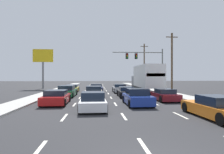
% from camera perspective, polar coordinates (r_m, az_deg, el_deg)
% --- Properties ---
extents(ground_plane, '(140.00, 140.00, 0.00)m').
position_cam_1_polar(ground_plane, '(29.52, -1.49, -4.36)').
color(ground_plane, '#2B2B2D').
extents(sidewalk_right, '(2.20, 80.00, 0.14)m').
position_cam_1_polar(sidewalk_right, '(26.32, 16.97, -4.76)').
color(sidewalk_right, '#B2AFA8').
rests_on(sidewalk_right, ground_plane).
extents(sidewalk_left, '(2.20, 80.00, 0.14)m').
position_cam_1_polar(sidewalk_left, '(25.34, -19.42, -4.95)').
color(sidewalk_left, '#B2AFA8').
rests_on(sidewalk_left, ground_plane).
extents(lane_markings, '(6.94, 57.00, 0.01)m').
position_cam_1_polar(lane_markings, '(28.77, -1.41, -4.47)').
color(lane_markings, silver).
rests_on(lane_markings, ground_plane).
extents(car_yellow, '(1.92, 4.62, 1.12)m').
position_cam_1_polar(car_yellow, '(29.44, -11.71, -3.34)').
color(car_yellow, yellow).
rests_on(car_yellow, ground_plane).
extents(car_green, '(1.97, 4.68, 1.29)m').
position_cam_1_polar(car_green, '(23.08, -13.11, -4.14)').
color(car_green, '#196B38').
rests_on(car_green, ground_plane).
extents(car_red, '(2.04, 4.28, 1.19)m').
position_cam_1_polar(car_red, '(16.98, -16.13, -5.85)').
color(car_red, red).
rests_on(car_red, ground_plane).
extents(car_navy, '(1.89, 4.20, 1.22)m').
position_cam_1_polar(car_navy, '(28.41, -4.69, -3.37)').
color(car_navy, '#141E4C').
rests_on(car_navy, ground_plane).
extents(car_tan, '(1.84, 4.69, 1.32)m').
position_cam_1_polar(car_tan, '(20.83, -5.39, -4.59)').
color(car_tan, tan).
rests_on(car_tan, ground_plane).
extents(car_white, '(1.93, 4.34, 1.25)m').
position_cam_1_polar(car_white, '(13.79, -5.66, -7.21)').
color(car_white, white).
rests_on(car_white, ground_plane).
extents(car_silver, '(1.95, 4.30, 1.21)m').
position_cam_1_polar(car_silver, '(28.25, 2.25, -3.40)').
color(car_silver, '#B7BABF').
rests_on(car_silver, ground_plane).
extents(car_black, '(1.91, 4.27, 1.14)m').
position_cam_1_polar(car_black, '(22.17, 4.28, -4.48)').
color(car_black, black).
rests_on(car_black, ground_plane).
extents(car_blue, '(2.01, 4.07, 1.34)m').
position_cam_1_polar(car_blue, '(15.95, 7.47, -6.02)').
color(car_blue, '#1E389E').
rests_on(car_blue, ground_plane).
extents(box_truck, '(2.62, 8.94, 3.78)m').
position_cam_1_polar(box_truck, '(26.50, 10.10, -0.17)').
color(box_truck, white).
rests_on(box_truck, ground_plane).
extents(car_maroon, '(1.89, 4.40, 1.14)m').
position_cam_1_polar(car_maroon, '(19.41, 15.11, -5.17)').
color(car_maroon, maroon).
rests_on(car_maroon, ground_plane).
extents(car_orange, '(1.91, 4.65, 1.26)m').
position_cam_1_polar(car_orange, '(12.34, 28.17, -8.05)').
color(car_orange, orange).
rests_on(car_orange, ground_plane).
extents(traffic_signal_mast, '(8.76, 0.69, 7.11)m').
position_cam_1_polar(traffic_signal_mast, '(33.66, 8.92, 5.12)').
color(traffic_signal_mast, '#595B56').
rests_on(traffic_signal_mast, ground_plane).
extents(utility_pole_mid, '(1.80, 0.28, 8.85)m').
position_cam_1_polar(utility_pole_mid, '(30.41, 17.28, 4.37)').
color(utility_pole_mid, brown).
rests_on(utility_pole_mid, ground_plane).
extents(utility_pole_far, '(1.80, 0.28, 10.06)m').
position_cam_1_polar(utility_pole_far, '(46.39, 9.49, 3.68)').
color(utility_pole_far, brown).
rests_on(utility_pole_far, ground_plane).
extents(roadside_billboard, '(3.81, 0.36, 7.57)m').
position_cam_1_polar(roadside_billboard, '(39.49, -19.72, 4.54)').
color(roadside_billboard, slate).
rests_on(roadside_billboard, ground_plane).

